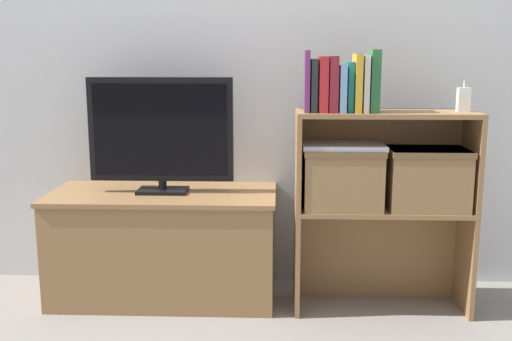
{
  "coord_description": "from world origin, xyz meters",
  "views": [
    {
      "loc": [
        0.1,
        -2.37,
        1.09
      ],
      "look_at": [
        0.0,
        0.14,
        0.61
      ],
      "focal_mm": 42.0,
      "sensor_mm": 36.0,
      "label": 1
    }
  ],
  "objects_px": {
    "book_crimson": "(323,84)",
    "book_teal": "(350,87)",
    "tv": "(161,132)",
    "book_maroon": "(333,84)",
    "laptop": "(343,146)",
    "storage_basket_left": "(342,176)",
    "baby_monitor": "(463,100)",
    "storage_basket_right": "(427,176)",
    "book_ivory": "(365,84)",
    "book_plum": "(307,81)",
    "book_skyblue": "(342,89)",
    "book_forest": "(374,81)",
    "tv_stand": "(164,245)",
    "book_mustard": "(357,83)",
    "book_charcoal": "(314,86)"
  },
  "relations": [
    {
      "from": "book_crimson",
      "to": "book_teal",
      "type": "distance_m",
      "value": 0.11
    },
    {
      "from": "tv",
      "to": "book_maroon",
      "type": "height_order",
      "value": "book_maroon"
    },
    {
      "from": "laptop",
      "to": "storage_basket_left",
      "type": "bearing_deg",
      "value": 90.0
    },
    {
      "from": "baby_monitor",
      "to": "storage_basket_right",
      "type": "xyz_separation_m",
      "value": [
        -0.14,
        -0.01,
        -0.32
      ]
    },
    {
      "from": "book_crimson",
      "to": "book_ivory",
      "type": "distance_m",
      "value": 0.17
    },
    {
      "from": "book_plum",
      "to": "laptop",
      "type": "xyz_separation_m",
      "value": [
        0.16,
        0.02,
        -0.27
      ]
    },
    {
      "from": "book_skyblue",
      "to": "storage_basket_right",
      "type": "xyz_separation_m",
      "value": [
        0.37,
        0.02,
        -0.37
      ]
    },
    {
      "from": "book_forest",
      "to": "baby_monitor",
      "type": "distance_m",
      "value": 0.39
    },
    {
      "from": "book_forest",
      "to": "laptop",
      "type": "xyz_separation_m",
      "value": [
        -0.11,
        0.02,
        -0.27
      ]
    },
    {
      "from": "book_maroon",
      "to": "book_teal",
      "type": "relative_size",
      "value": 1.11
    },
    {
      "from": "tv_stand",
      "to": "book_mustard",
      "type": "distance_m",
      "value": 1.12
    },
    {
      "from": "book_crimson",
      "to": "book_skyblue",
      "type": "xyz_separation_m",
      "value": [
        0.08,
        0.0,
        -0.02
      ]
    },
    {
      "from": "tv_stand",
      "to": "book_maroon",
      "type": "height_order",
      "value": "book_maroon"
    },
    {
      "from": "tv",
      "to": "book_teal",
      "type": "distance_m",
      "value": 0.84
    },
    {
      "from": "book_plum",
      "to": "book_ivory",
      "type": "xyz_separation_m",
      "value": [
        0.24,
        0.0,
        -0.01
      ]
    },
    {
      "from": "book_maroon",
      "to": "storage_basket_left",
      "type": "bearing_deg",
      "value": 19.72
    },
    {
      "from": "book_mustard",
      "to": "book_ivory",
      "type": "height_order",
      "value": "book_mustard"
    },
    {
      "from": "book_crimson",
      "to": "laptop",
      "type": "height_order",
      "value": "book_crimson"
    },
    {
      "from": "tv",
      "to": "book_maroon",
      "type": "distance_m",
      "value": 0.78
    },
    {
      "from": "book_skyblue",
      "to": "tv",
      "type": "bearing_deg",
      "value": 171.29
    },
    {
      "from": "book_crimson",
      "to": "book_mustard",
      "type": "relative_size",
      "value": 0.96
    },
    {
      "from": "tv",
      "to": "baby_monitor",
      "type": "distance_m",
      "value": 1.29
    },
    {
      "from": "book_crimson",
      "to": "storage_basket_left",
      "type": "bearing_deg",
      "value": 11.29
    },
    {
      "from": "book_teal",
      "to": "baby_monitor",
      "type": "xyz_separation_m",
      "value": [
        0.47,
        0.03,
        -0.05
      ]
    },
    {
      "from": "storage_basket_left",
      "to": "laptop",
      "type": "relative_size",
      "value": 0.97
    },
    {
      "from": "book_plum",
      "to": "book_skyblue",
      "type": "height_order",
      "value": "book_plum"
    },
    {
      "from": "tv",
      "to": "book_ivory",
      "type": "height_order",
      "value": "book_ivory"
    },
    {
      "from": "book_plum",
      "to": "storage_basket_right",
      "type": "xyz_separation_m",
      "value": [
        0.51,
        0.02,
        -0.4
      ]
    },
    {
      "from": "tv",
      "to": "book_ivory",
      "type": "bearing_deg",
      "value": -7.79
    },
    {
      "from": "book_charcoal",
      "to": "book_teal",
      "type": "bearing_deg",
      "value": -0.0
    },
    {
      "from": "book_skyblue",
      "to": "laptop",
      "type": "xyz_separation_m",
      "value": [
        0.01,
        0.02,
        -0.24
      ]
    },
    {
      "from": "baby_monitor",
      "to": "book_skyblue",
      "type": "bearing_deg",
      "value": -176.24
    },
    {
      "from": "book_forest",
      "to": "book_mustard",
      "type": "bearing_deg",
      "value": 180.0
    },
    {
      "from": "tv",
      "to": "tv_stand",
      "type": "bearing_deg",
      "value": 90.0
    },
    {
      "from": "storage_basket_left",
      "to": "laptop",
      "type": "bearing_deg",
      "value": -90.0
    },
    {
      "from": "tv_stand",
      "to": "book_plum",
      "type": "distance_m",
      "value": 0.98
    },
    {
      "from": "book_teal",
      "to": "book_forest",
      "type": "distance_m",
      "value": 0.1
    },
    {
      "from": "book_maroon",
      "to": "book_skyblue",
      "type": "distance_m",
      "value": 0.04
    },
    {
      "from": "tv_stand",
      "to": "book_mustard",
      "type": "relative_size",
      "value": 4.3
    },
    {
      "from": "tv_stand",
      "to": "storage_basket_right",
      "type": "xyz_separation_m",
      "value": [
        1.14,
        -0.1,
        0.35
      ]
    },
    {
      "from": "book_maroon",
      "to": "book_forest",
      "type": "height_order",
      "value": "book_forest"
    },
    {
      "from": "book_crimson",
      "to": "storage_basket_left",
      "type": "distance_m",
      "value": 0.39
    },
    {
      "from": "tv_stand",
      "to": "book_mustard",
      "type": "xyz_separation_m",
      "value": [
        0.84,
        -0.12,
        0.74
      ]
    },
    {
      "from": "book_maroon",
      "to": "book_ivory",
      "type": "distance_m",
      "value": 0.13
    },
    {
      "from": "book_crimson",
      "to": "baby_monitor",
      "type": "xyz_separation_m",
      "value": [
        0.58,
        0.03,
        -0.06
      ]
    },
    {
      "from": "book_crimson",
      "to": "laptop",
      "type": "bearing_deg",
      "value": 11.29
    },
    {
      "from": "book_plum",
      "to": "book_teal",
      "type": "xyz_separation_m",
      "value": [
        0.18,
        0.0,
        -0.02
      ]
    },
    {
      "from": "book_forest",
      "to": "book_maroon",
      "type": "bearing_deg",
      "value": 180.0
    },
    {
      "from": "book_plum",
      "to": "book_teal",
      "type": "relative_size",
      "value": 1.23
    },
    {
      "from": "laptop",
      "to": "storage_basket_right",
      "type": "bearing_deg",
      "value": 0.0
    }
  ]
}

